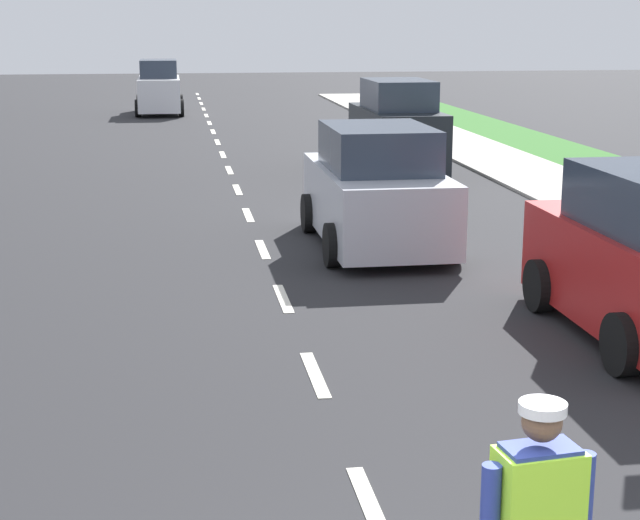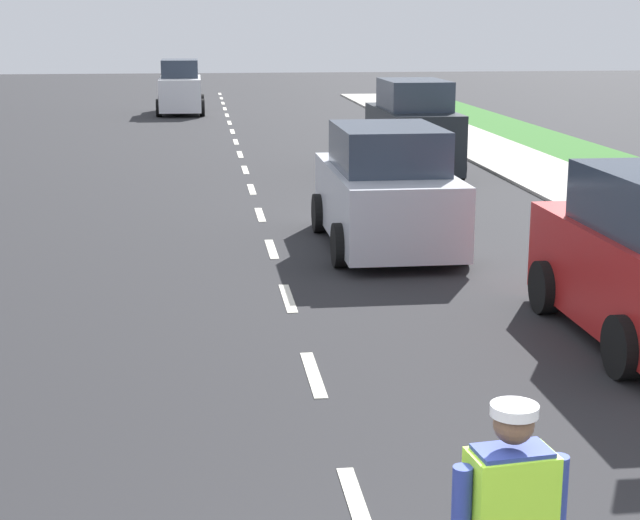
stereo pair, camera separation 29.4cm
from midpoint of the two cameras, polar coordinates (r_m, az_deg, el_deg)
The scene contains 5 objects.
ground_plane at distance 25.49m, azimuth -5.58°, elevation 5.21°, with size 96.00×96.00×0.00m, color #28282B.
lane_center_line at distance 29.65m, azimuth -6.02°, elevation 6.37°, with size 0.14×46.40×0.01m.
car_parked_far at distance 24.53m, azimuth 4.06°, elevation 7.40°, with size 1.90×4.14×2.27m.
car_outgoing_ahead at distance 16.39m, azimuth 2.73°, elevation 3.96°, with size 2.09×4.23×2.01m.
car_oncoming_third at distance 41.07m, azimuth -9.38°, elevation 9.62°, with size 1.88×4.14×2.14m.
Camera 1 is at (-1.42, -4.18, 3.64)m, focal length 56.05 mm.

